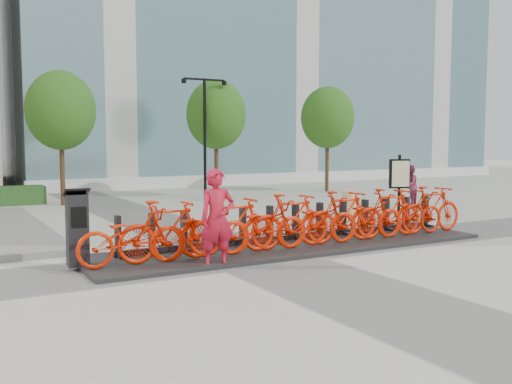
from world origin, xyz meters
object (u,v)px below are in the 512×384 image
construction_barrel (349,204)px  bike_0 (131,237)px  pedestrian (410,185)px  kiosk (77,229)px  worker_red (217,218)px  map_sign (399,176)px

construction_barrel → bike_0: bearing=-156.0°
pedestrian → construction_barrel: size_ratio=1.73×
kiosk → worker_red: size_ratio=0.78×
bike_0 → kiosk: bearing=64.4°
worker_red → construction_barrel: (6.71, 4.31, -0.51)m
worker_red → construction_barrel: size_ratio=2.15×
bike_0 → pedestrian: 13.78m
pedestrian → map_sign: map_sign is taller
bike_0 → pedestrian: (12.63, 5.51, 0.14)m
worker_red → pedestrian: (11.15, 6.16, -0.19)m
bike_0 → construction_barrel: (8.20, 3.65, -0.18)m
kiosk → map_sign: map_sign is taller
worker_red → map_sign: 8.74m
pedestrian → map_sign: bearing=14.9°
kiosk → pedestrian: bearing=22.7°
worker_red → pedestrian: worker_red is taller
bike_0 → kiosk: 1.01m
bike_0 → pedestrian: pedestrian is taller
worker_red → bike_0: bearing=159.9°
kiosk → construction_barrel: (9.10, 3.22, -0.35)m
kiosk → map_sign: bearing=15.0°
pedestrian → map_sign: 4.17m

